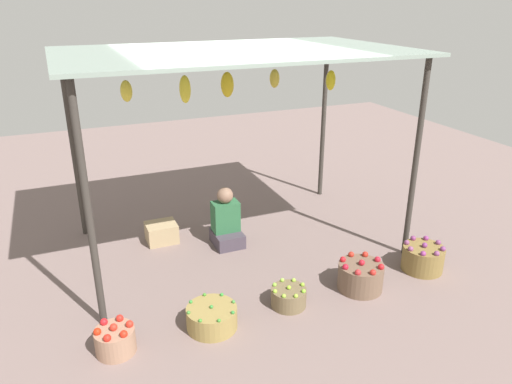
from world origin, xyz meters
TOP-DOWN VIEW (x-y plane):
  - ground_plane at (0.00, 0.00)m, footprint 14.00×14.00m
  - market_stall_structure at (-0.00, 0.01)m, footprint 3.99×2.45m
  - vendor_person at (-0.15, 0.05)m, footprint 0.36×0.44m
  - basket_red_tomatoes at (-1.79, -1.55)m, footprint 0.37×0.37m
  - basket_green_chilies at (-0.87, -1.55)m, footprint 0.50×0.50m
  - basket_limes at (-0.01, -1.51)m, footprint 0.37×0.37m
  - basket_red_apples at (0.87, -1.53)m, footprint 0.50×0.50m
  - basket_purple_onions at (1.78, -1.47)m, footprint 0.48×0.48m
  - wooden_crate_near_vendor at (-0.92, 0.44)m, footprint 0.39×0.35m

SIDE VIEW (x-z plane):
  - ground_plane at x=0.00m, z-range 0.00..0.00m
  - basket_limes at x=-0.01m, z-range -0.02..0.22m
  - basket_green_chilies at x=-0.87m, z-range -0.02..0.24m
  - wooden_crate_near_vendor at x=-0.92m, z-range 0.00..0.25m
  - basket_red_tomatoes at x=-1.79m, z-range -0.02..0.28m
  - basket_purple_onions at x=1.78m, z-range -0.02..0.33m
  - basket_red_apples at x=0.87m, z-range -0.02..0.34m
  - vendor_person at x=-0.15m, z-range -0.09..0.69m
  - market_stall_structure at x=0.00m, z-range 1.07..3.54m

